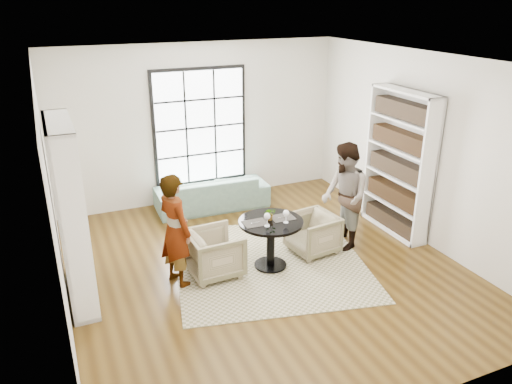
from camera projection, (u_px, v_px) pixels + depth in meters
name	position (u px, v px, depth m)	size (l,w,h in m)	color
ground	(264.00, 267.00, 7.43)	(6.00, 6.00, 0.00)	#553C14
room_shell	(250.00, 177.00, 7.43)	(6.00, 6.01, 6.00)	silver
rug	(270.00, 262.00, 7.55)	(2.77, 2.77, 0.01)	tan
pedestal_table	(271.00, 234.00, 7.25)	(0.94, 0.94, 0.75)	black
sofa	(212.00, 192.00, 9.41)	(2.09, 0.82, 0.61)	#759C96
armchair_left	(215.00, 253.00, 7.13)	(0.72, 0.74, 0.67)	tan
armchair_right	(312.00, 234.00, 7.76)	(0.68, 0.70, 0.63)	tan
person_left	(175.00, 230.00, 6.75)	(0.59, 0.39, 1.62)	gray
person_right	(345.00, 197.00, 7.77)	(0.83, 0.64, 1.70)	gray
placemat_left	(255.00, 223.00, 7.09)	(0.34, 0.26, 0.01)	black
placemat_right	(282.00, 218.00, 7.27)	(0.34, 0.26, 0.01)	black
cutlery_left	(255.00, 223.00, 7.09)	(0.14, 0.22, 0.01)	silver
cutlery_right	(283.00, 217.00, 7.26)	(0.14, 0.22, 0.01)	silver
wine_glass_left	(267.00, 217.00, 6.95)	(0.09, 0.09, 0.20)	silver
wine_glass_right	(286.00, 214.00, 7.06)	(0.09, 0.09, 0.20)	silver
flower_centerpiece	(270.00, 214.00, 7.17)	(0.17, 0.14, 0.18)	gray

